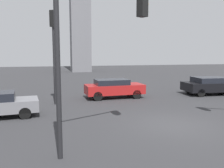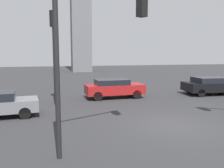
% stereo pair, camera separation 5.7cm
% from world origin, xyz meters
% --- Properties ---
extents(ground_plane, '(108.19, 108.19, 0.00)m').
position_xyz_m(ground_plane, '(0.00, 0.00, 0.00)').
color(ground_plane, '#2D2D30').
extents(traffic_light_1, '(3.62, 1.80, 5.97)m').
position_xyz_m(traffic_light_1, '(-3.67, -1.59, 4.24)').
color(traffic_light_1, black).
rests_on(traffic_light_1, ground_plane).
extents(traffic_light_2, '(0.48, 0.45, 5.89)m').
position_xyz_m(traffic_light_2, '(-5.10, 6.00, 4.06)').
color(traffic_light_2, black).
rests_on(traffic_light_2, ground_plane).
extents(car_1, '(4.29, 1.88, 1.38)m').
position_xyz_m(car_1, '(-0.89, 7.21, 0.75)').
color(car_1, maroon).
rests_on(car_1, ground_plane).
extents(car_3, '(4.74, 2.43, 1.38)m').
position_xyz_m(car_3, '(7.14, 6.73, 0.74)').
color(car_3, black).
rests_on(car_3, ground_plane).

